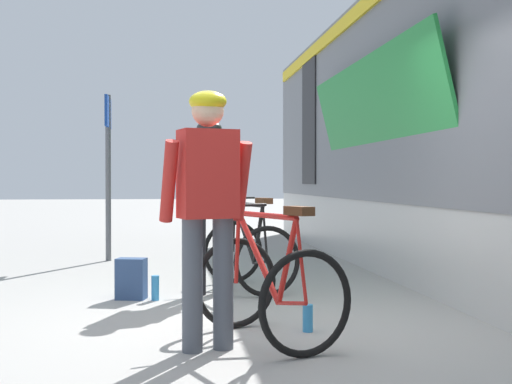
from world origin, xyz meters
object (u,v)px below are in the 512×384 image
(bicycle_near_black, at_px, (249,252))
(bicycle_far_red, at_px, (268,286))
(water_bottle_near_the_bikes, at_px, (308,318))
(backpack_on_platform, at_px, (131,279))
(platform_sign_post, at_px, (108,149))
(cyclist_near_in_white, at_px, (209,191))
(cyclist_far_in_red, at_px, (208,196))
(water_bottle_by_the_backpack, at_px, (155,288))

(bicycle_near_black, xyz_separation_m, bicycle_far_red, (-0.15, -2.37, 0.00))
(bicycle_near_black, distance_m, water_bottle_near_the_bikes, 2.11)
(backpack_on_platform, relative_size, platform_sign_post, 0.17)
(cyclist_near_in_white, xyz_separation_m, platform_sign_post, (-1.26, 3.15, 0.57))
(cyclist_near_in_white, distance_m, platform_sign_post, 3.44)
(bicycle_near_black, bearing_deg, water_bottle_near_the_bikes, -84.53)
(cyclist_far_in_red, bearing_deg, bicycle_far_red, 22.94)
(cyclist_near_in_white, height_order, backpack_on_platform, cyclist_near_in_white)
(cyclist_far_in_red, relative_size, bicycle_near_black, 1.46)
(cyclist_far_in_red, xyz_separation_m, bicycle_near_black, (0.59, 2.56, -0.65))
(water_bottle_by_the_backpack, bearing_deg, platform_sign_post, 101.91)
(bicycle_near_black, relative_size, platform_sign_post, 0.50)
(water_bottle_near_the_bikes, bearing_deg, bicycle_far_red, -140.27)
(cyclist_near_in_white, bearing_deg, backpack_on_platform, -165.69)
(cyclist_far_in_red, bearing_deg, backpack_on_platform, 106.25)
(cyclist_far_in_red, xyz_separation_m, bicycle_far_red, (0.44, 0.19, -0.65))
(backpack_on_platform, xyz_separation_m, water_bottle_near_the_bikes, (1.41, -1.65, -0.10))
(cyclist_near_in_white, height_order, cyclist_far_in_red, same)
(bicycle_far_red, bearing_deg, cyclist_far_in_red, -157.06)
(cyclist_near_in_white, bearing_deg, platform_sign_post, 111.87)
(cyclist_near_in_white, relative_size, backpack_on_platform, 4.40)
(cyclist_near_in_white, relative_size, water_bottle_by_the_backpack, 7.37)
(backpack_on_platform, bearing_deg, water_bottle_near_the_bikes, -34.97)
(water_bottle_by_the_backpack, bearing_deg, bicycle_near_black, 28.34)
(bicycle_near_black, xyz_separation_m, water_bottle_near_the_bikes, (0.20, -2.08, -0.30))
(cyclist_far_in_red, relative_size, water_bottle_near_the_bikes, 8.42)
(bicycle_far_red, height_order, platform_sign_post, platform_sign_post)
(bicycle_near_black, distance_m, bicycle_far_red, 2.38)
(cyclist_near_in_white, bearing_deg, bicycle_near_black, 28.37)
(bicycle_far_red, xyz_separation_m, backpack_on_platform, (-1.06, 1.94, -0.20))
(cyclist_near_in_white, xyz_separation_m, water_bottle_near_the_bikes, (0.64, -1.84, -0.95))
(cyclist_near_in_white, xyz_separation_m, cyclist_far_in_red, (-0.15, -2.32, 0.00))
(bicycle_far_red, bearing_deg, water_bottle_near_the_bikes, 39.73)
(backpack_on_platform, distance_m, water_bottle_by_the_backpack, 0.26)
(bicycle_far_red, distance_m, backpack_on_platform, 2.22)
(water_bottle_near_the_bikes, relative_size, platform_sign_post, 0.09)
(backpack_on_platform, xyz_separation_m, water_bottle_by_the_backpack, (0.23, -0.09, -0.08))
(bicycle_far_red, xyz_separation_m, water_bottle_by_the_backpack, (-0.83, 1.84, -0.28))
(bicycle_far_red, bearing_deg, backpack_on_platform, 118.78)
(platform_sign_post, bearing_deg, backpack_on_platform, -81.62)
(cyclist_near_in_white, relative_size, bicycle_near_black, 1.46)
(water_bottle_by_the_backpack, distance_m, platform_sign_post, 3.83)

